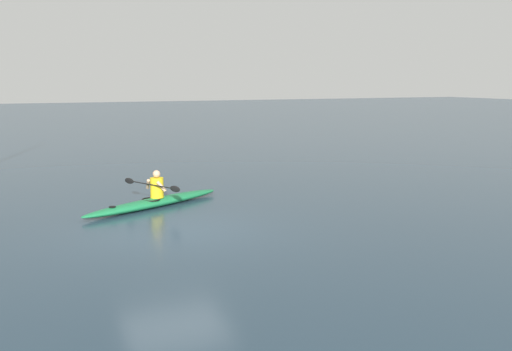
% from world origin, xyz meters
% --- Properties ---
extents(ground_plane, '(160.00, 160.00, 0.00)m').
position_xyz_m(ground_plane, '(0.00, 0.00, 0.00)').
color(ground_plane, '#233847').
extents(kayak, '(4.54, 2.64, 0.25)m').
position_xyz_m(kayak, '(-0.24, -2.82, 0.13)').
color(kayak, '#19723F').
rests_on(kayak, ground).
extents(kayaker, '(1.09, 2.13, 0.78)m').
position_xyz_m(kayaker, '(-0.31, -2.85, 0.58)').
color(kayaker, yellow).
rests_on(kayaker, kayak).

